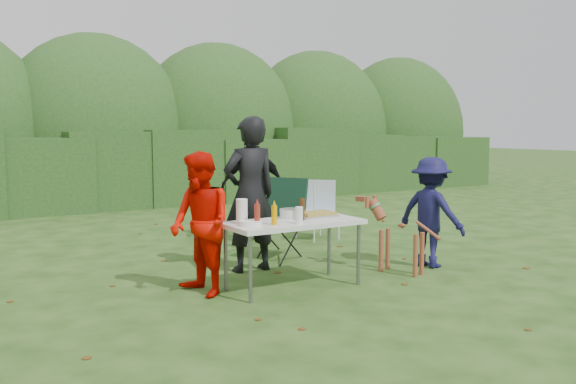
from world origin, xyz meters
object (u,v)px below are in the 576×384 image
person_black_puffy (253,186)px  lawn_chair (317,210)px  mustard_bottle (274,215)px  dog (401,237)px  person_red_jacket (201,224)px  child (431,212)px  camping_chair (279,218)px  folding_table (293,226)px  beer_bottle (302,209)px  ketchup_bottle (257,215)px  person_cook (250,194)px  paper_towel_roll (242,211)px

person_black_puffy → lawn_chair: size_ratio=1.85×
lawn_chair → mustard_bottle: (-2.20, -2.41, 0.38)m
dog → mustard_bottle: 1.82m
person_red_jacket → child: person_red_jacket is taller
lawn_chair → camping_chair: bearing=-8.2°
folding_table → beer_bottle: (0.10, -0.02, 0.17)m
ketchup_bottle → person_cook: bearing=65.7°
person_cook → camping_chair: 0.92m
folding_table → person_red_jacket: bearing=164.9°
person_cook → lawn_chair: person_cook is taller
child → dog: child is taller
mustard_bottle → person_black_puffy: bearing=65.7°
mustard_bottle → paper_towel_roll: (-0.25, 0.24, 0.03)m
child → mustard_bottle: size_ratio=6.90×
person_cook → dog: bearing=145.7°
ketchup_bottle → camping_chair: bearing=52.1°
lawn_chair → ketchup_bottle: 3.37m
lawn_chair → child: bearing=49.0°
child → camping_chair: child is taller
person_red_jacket → person_black_puffy: (1.93, 2.42, 0.10)m
folding_table → ketchup_bottle: ketchup_bottle is taller
beer_bottle → ketchup_bottle: bearing=-174.1°
folding_table → person_red_jacket: size_ratio=1.00×
person_cook → lawn_chair: 2.39m
ketchup_bottle → beer_bottle: 0.59m
lawn_chair → paper_towel_roll: bearing=-2.7°
folding_table → ketchup_bottle: size_ratio=6.82×
folding_table → paper_towel_roll: size_ratio=5.77×
child → dog: size_ratio=1.49×
person_red_jacket → paper_towel_roll: 0.45m
person_cook → child: 2.28m
person_black_puffy → dog: size_ratio=1.85×
folding_table → ketchup_bottle: bearing=-171.0°
ketchup_bottle → dog: bearing=-1.0°
child → camping_chair: bearing=28.3°
child → ketchup_bottle: bearing=75.9°
beer_bottle → person_black_puffy: bearing=72.4°
beer_bottle → paper_towel_roll: 0.68m
folding_table → lawn_chair: size_ratio=1.62×
child → lawn_chair: size_ratio=1.49×
person_cook → child: person_cook is taller
camping_chair → dog: bearing=85.4°
person_black_puffy → folding_table: bearing=82.6°
folding_table → lawn_chair: lawn_chair is taller
person_black_puffy → paper_towel_roll: (-1.52, -2.56, 0.01)m
person_red_jacket → mustard_bottle: 0.77m
lawn_chair → beer_bottle: 2.94m
lawn_chair → dog: bearing=35.9°
camping_chair → paper_towel_roll: size_ratio=4.14×
mustard_bottle → child: bearing=1.9°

